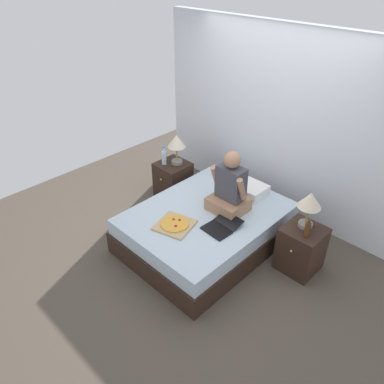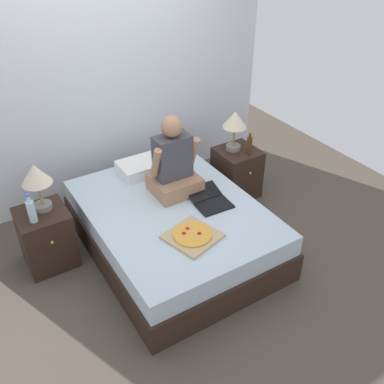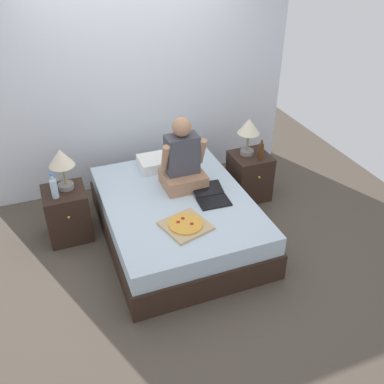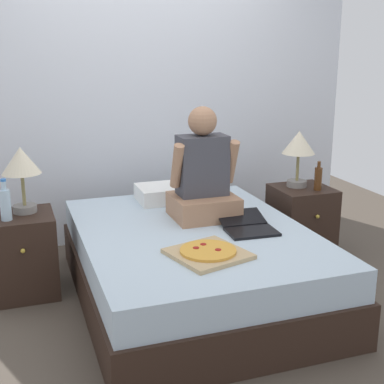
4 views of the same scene
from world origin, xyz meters
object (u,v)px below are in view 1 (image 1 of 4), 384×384
Objects in this scene: lamp_on_right_nightstand at (310,202)px; beer_bottle at (307,229)px; nightstand_left at (173,180)px; water_bottle at (164,157)px; lamp_on_left_nightstand at (176,143)px; person_seated at (230,189)px; bed at (206,227)px; nightstand_right at (301,249)px; laptop at (220,227)px; pizza_box at (175,225)px.

lamp_on_right_nightstand reaches higher than beer_bottle.
beer_bottle is (2.24, -0.10, 0.38)m from nightstand_left.
water_bottle is at bearing -131.65° from nightstand_left.
lamp_on_left_nightstand is 0.58× the size of person_seated.
water_bottle is at bearing 163.26° from bed.
person_seated is at bearing -167.50° from nightstand_right.
beer_bottle is 0.53× the size of laptop.
lamp_on_right_nightstand reaches higher than pizza_box.
lamp_on_left_nightstand is 2.10m from lamp_on_right_nightstand.
person_seated reaches higher than water_bottle.
lamp_on_left_nightstand is (-1.04, 0.49, 0.66)m from bed.
lamp_on_left_nightstand is at bearing 167.90° from person_seated.
nightstand_left reaches higher than pizza_box.
water_bottle is 0.64× the size of laptop.
person_seated is at bearing -9.48° from nightstand_left.
person_seated reaches higher than lamp_on_right_nightstand.
person_seated reaches higher than bed.
beer_bottle is (1.15, 0.34, 0.42)m from bed.
nightstand_left reaches higher than laptop.
water_bottle is (-1.16, 0.35, 0.44)m from bed.
lamp_on_left_nightstand is at bearing 155.76° from laptop.
water_bottle reaches higher than bed.
nightstand_left reaches higher than bed.
person_seated is (1.24, -0.21, 0.49)m from nightstand_left.
bed is 8.61× the size of beer_bottle.
nightstand_right is at bearing 37.48° from laptop.
pizza_box is (1.09, -0.82, -0.17)m from water_bottle.
nightstand_left is 1.15× the size of pizza_box.
water_bottle is 0.35× the size of person_seated.
bed is 4.40× the size of lamp_on_left_nightstand.
water_bottle is at bearing 179.75° from beer_bottle.
lamp_on_right_nightstand is 1.96× the size of beer_bottle.
laptop is at bearing -149.95° from beer_bottle.
bed is 3.47× the size of nightstand_right.
water_bottle is 1.38m from pizza_box.
nightstand_right is at bearing 22.10° from bed.
bed is 1.17m from nightstand_right.
laptop is (1.38, -0.62, -0.39)m from lamp_on_left_nightstand.
beer_bottle is at bearing 16.42° from bed.
lamp_on_right_nightstand is 0.29m from beer_bottle.
bed is 4.01× the size of pizza_box.
nightstand_left is 1.27× the size of lamp_on_right_nightstand.
laptop is at bearing -17.80° from water_bottle.
lamp_on_right_nightstand reaches higher than nightstand_left.
nightstand_left and nightstand_right have the same top height.
nightstand_right is (1.08, 0.44, 0.04)m from bed.
nightstand_right is at bearing 38.18° from pizza_box.
lamp_on_left_nightstand is (0.04, 0.05, 0.61)m from nightstand_left.
lamp_on_left_nightstand is at bearing 51.37° from nightstand_left.
nightstand_right is 0.97m from laptop.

